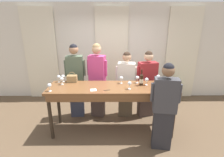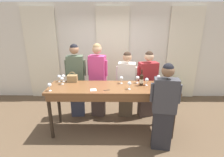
{
  "view_description": "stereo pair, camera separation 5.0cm",
  "coord_description": "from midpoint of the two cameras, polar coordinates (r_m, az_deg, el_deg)",
  "views": [
    {
      "loc": [
        -0.02,
        -3.34,
        2.35
      ],
      "look_at": [
        0.0,
        0.07,
        1.19
      ],
      "focal_mm": 28.0,
      "sensor_mm": 36.0,
      "label": 1
    },
    {
      "loc": [
        0.03,
        -3.34,
        2.35
      ],
      "look_at": [
        0.0,
        0.07,
        1.19
      ],
      "focal_mm": 28.0,
      "sensor_mm": 36.0,
      "label": 2
    }
  ],
  "objects": [
    {
      "name": "wine_glass_back_right",
      "position": [
        3.99,
        -17.33,
        0.43
      ],
      "size": [
        0.08,
        0.08,
        0.16
      ],
      "color": "white",
      "rests_on": "tasting_bar"
    },
    {
      "name": "guest_olive_jacket",
      "position": [
        4.31,
        -12.06,
        -0.59
      ],
      "size": [
        0.5,
        0.27,
        1.82
      ],
      "color": "#383D51",
      "rests_on": "ground_plane"
    },
    {
      "name": "wine_glass_front_mid",
      "position": [
        3.73,
        2.68,
        0.09
      ],
      "size": [
        0.08,
        0.08,
        0.16
      ],
      "color": "white",
      "rests_on": "tasting_bar"
    },
    {
      "name": "potted_plant",
      "position": [
        5.47,
        18.94,
        -3.14
      ],
      "size": [
        0.4,
        0.4,
        0.74
      ],
      "color": "#935B3D",
      "rests_on": "ground_plane"
    },
    {
      "name": "wine_glass_center_left",
      "position": [
        3.44,
        5.34,
        -1.66
      ],
      "size": [
        0.08,
        0.08,
        0.16
      ],
      "color": "white",
      "rests_on": "tasting_bar"
    },
    {
      "name": "wine_glass_back_mid",
      "position": [
        3.98,
        -16.05,
        0.56
      ],
      "size": [
        0.08,
        0.08,
        0.16
      ],
      "color": "white",
      "rests_on": "tasting_bar"
    },
    {
      "name": "curtain_panel_center",
      "position": [
        5.24,
        -0.39,
        7.75
      ],
      "size": [
        0.94,
        0.03,
        2.69
      ],
      "color": "#EFE5C6",
      "rests_on": "ground_plane"
    },
    {
      "name": "guest_pink_top",
      "position": [
        4.23,
        -5.12,
        -0.39
      ],
      "size": [
        0.49,
        0.31,
        1.83
      ],
      "color": "#473833",
      "rests_on": "ground_plane"
    },
    {
      "name": "handbag",
      "position": [
        3.94,
        -13.25,
        0.03
      ],
      "size": [
        0.21,
        0.14,
        0.23
      ],
      "color": "#997A4C",
      "rests_on": "tasting_bar"
    },
    {
      "name": "wine_bottle",
      "position": [
        3.67,
        9.19,
        -0.32
      ],
      "size": [
        0.08,
        0.08,
        0.34
      ],
      "color": "black",
      "rests_on": "tasting_bar"
    },
    {
      "name": "napkin",
      "position": [
        3.43,
        -6.49,
        -3.74
      ],
      "size": [
        0.14,
        0.14,
        0.0
      ],
      "color": "white",
      "rests_on": "tasting_bar"
    },
    {
      "name": "tasting_bar",
      "position": [
        3.61,
        -0.39,
        -4.43
      ],
      "size": [
        2.61,
        0.72,
        1.04
      ],
      "color": "brown",
      "rests_on": "ground_plane"
    },
    {
      "name": "wine_glass_front_left",
      "position": [
        3.79,
        7.91,
        0.21
      ],
      "size": [
        0.08,
        0.08,
        0.16
      ],
      "color": "white",
      "rests_on": "tasting_bar"
    },
    {
      "name": "guest_striped_shirt",
      "position": [
        4.33,
        10.96,
        -1.74
      ],
      "size": [
        0.55,
        0.32,
        1.66
      ],
      "color": "#473833",
      "rests_on": "ground_plane"
    },
    {
      "name": "wine_glass_front_right",
      "position": [
        3.82,
        -16.44,
        -0.26
      ],
      "size": [
        0.08,
        0.08,
        0.16
      ],
      "color": "white",
      "rests_on": "tasting_bar"
    },
    {
      "name": "wall_back",
      "position": [
        5.29,
        -0.39,
        8.48
      ],
      "size": [
        12.0,
        0.06,
        2.8
      ],
      "color": "silver",
      "rests_on": "ground_plane"
    },
    {
      "name": "curtain_panel_right",
      "position": [
        5.64,
        21.58,
        7.24
      ],
      "size": [
        0.94,
        0.03,
        2.69
      ],
      "color": "#EFE5C6",
      "rests_on": "ground_plane"
    },
    {
      "name": "wine_glass_center_right",
      "position": [
        3.54,
        -20.16,
        -2.19
      ],
      "size": [
        0.08,
        0.08,
        0.16
      ],
      "color": "white",
      "rests_on": "tasting_bar"
    },
    {
      "name": "ground_plane",
      "position": [
        4.08,
        -0.36,
        -16.31
      ],
      "size": [
        18.0,
        18.0,
        0.0
      ],
      "primitive_type": "plane",
      "color": "brown"
    },
    {
      "name": "wine_glass_center_mid",
      "position": [
        3.7,
        10.85,
        -0.43
      ],
      "size": [
        0.08,
        0.08,
        0.16
      ],
      "color": "white",
      "rests_on": "tasting_bar"
    },
    {
      "name": "curtain_panel_left",
      "position": [
        5.64,
        -22.34,
        7.15
      ],
      "size": [
        0.94,
        0.03,
        2.69
      ],
      "color": "#EFE5C6",
      "rests_on": "ground_plane"
    },
    {
      "name": "host_pouring",
      "position": [
        3.28,
        16.34,
        -8.71
      ],
      "size": [
        0.53,
        0.26,
        1.67
      ],
      "color": "#28282D",
      "rests_on": "ground_plane"
    },
    {
      "name": "wine_glass_back_left",
      "position": [
        3.96,
        14.5,
        0.57
      ],
      "size": [
        0.08,
        0.08,
        0.16
      ],
      "color": "white",
      "rests_on": "tasting_bar"
    },
    {
      "name": "pen",
      "position": [
        3.4,
        -2.08,
        -3.83
      ],
      "size": [
        0.13,
        0.04,
        0.01
      ],
      "color": "black",
      "rests_on": "tasting_bar"
    },
    {
      "name": "guest_cream_sweater",
      "position": [
        4.26,
        4.28,
        -1.87
      ],
      "size": [
        0.52,
        0.29,
        1.64
      ],
      "color": "brown",
      "rests_on": "ground_plane"
    }
  ]
}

